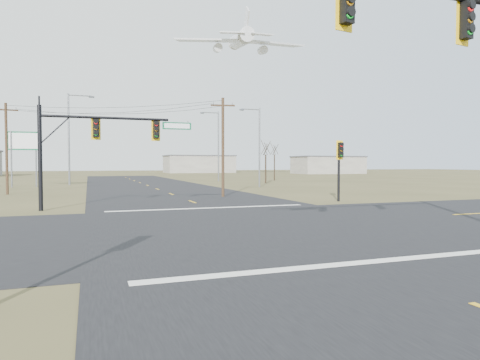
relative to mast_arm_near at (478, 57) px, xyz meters
name	(u,v)px	position (x,y,z in m)	size (l,w,h in m)	color
ground	(256,225)	(-4.00, 7.50, -5.78)	(320.00, 320.00, 0.00)	brown
road_ew	(256,225)	(-4.00, 7.50, -5.77)	(160.00, 14.00, 0.02)	black
road_ns	(256,225)	(-4.00, 7.50, -5.77)	(14.00, 160.00, 0.02)	black
stop_bar_near	(360,263)	(-4.00, 0.00, -5.75)	(12.00, 0.40, 0.01)	silver
stop_bar_far	(210,208)	(-4.00, 15.00, -5.75)	(12.00, 0.40, 0.01)	silver
mast_arm_near	(478,57)	(0.00, 0.00, 0.00)	(11.59, 0.49, 8.00)	black
mast_arm_far	(102,135)	(-10.04, 16.94, -1.44)	(8.82, 0.51, 5.97)	black
pedestal_signal_ne	(340,157)	(5.96, 16.52, -2.60)	(0.60, 0.52, 4.34)	black
utility_pole_near	(223,145)	(-0.62, 23.19, -1.60)	(1.93, 0.47, 7.93)	#422D1C
utility_pole_far	(6,146)	(-17.45, 32.07, -1.61)	(1.94, 0.29, 7.92)	#422D1C
highway_sign	(24,148)	(-17.73, 44.67, -1.31)	(3.38, 0.28, 6.35)	slate
streetlight_a	(258,143)	(7.51, 35.89, -0.71)	(2.53, 0.38, 9.04)	slate
streetlight_b	(217,142)	(7.73, 53.09, 0.18)	(2.97, 0.47, 10.61)	slate
streetlight_c	(71,134)	(-12.81, 48.01, 0.65)	(3.20, 0.46, 11.44)	slate
bare_tree_c	(266,147)	(12.22, 44.67, -0.84)	(3.48, 3.48, 6.30)	black
bare_tree_d	(274,149)	(17.33, 53.15, -0.72)	(3.12, 3.12, 6.28)	black
warehouse_mid	(199,164)	(21.00, 117.50, -3.28)	(20.00, 12.00, 5.00)	#AAA696
warehouse_right	(328,165)	(51.00, 92.50, -3.53)	(18.00, 10.00, 4.50)	#AAA696
jet_airliner	(240,40)	(20.73, 79.05, 23.93)	(20.89, 21.68, 11.76)	silver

